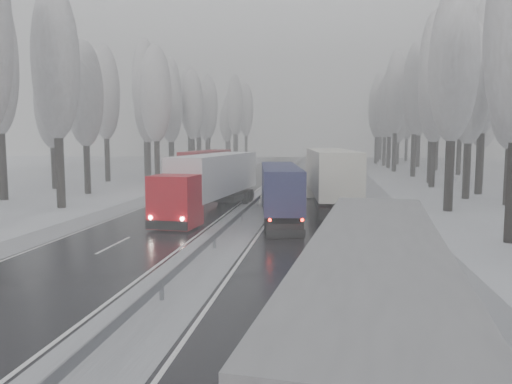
% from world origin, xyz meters
% --- Properties ---
extents(ground, '(260.00, 260.00, 0.00)m').
position_xyz_m(ground, '(0.00, 0.00, 0.00)').
color(ground, white).
rests_on(ground, ground).
extents(carriageway_right, '(7.50, 200.00, 0.03)m').
position_xyz_m(carriageway_right, '(5.25, 30.00, 0.01)').
color(carriageway_right, black).
rests_on(carriageway_right, ground).
extents(carriageway_left, '(7.50, 200.00, 0.03)m').
position_xyz_m(carriageway_left, '(-5.25, 30.00, 0.01)').
color(carriageway_left, black).
rests_on(carriageway_left, ground).
extents(median_slush, '(3.00, 200.00, 0.04)m').
position_xyz_m(median_slush, '(0.00, 30.00, 0.02)').
color(median_slush, '#ABADB3').
rests_on(median_slush, ground).
extents(shoulder_right, '(2.40, 200.00, 0.04)m').
position_xyz_m(shoulder_right, '(10.20, 30.00, 0.02)').
color(shoulder_right, '#ABADB3').
rests_on(shoulder_right, ground).
extents(shoulder_left, '(2.40, 200.00, 0.04)m').
position_xyz_m(shoulder_left, '(-10.20, 30.00, 0.02)').
color(shoulder_left, '#ABADB3').
rests_on(shoulder_left, ground).
extents(median_guardrail, '(0.12, 200.00, 0.76)m').
position_xyz_m(median_guardrail, '(0.00, 29.99, 0.60)').
color(median_guardrail, slate).
rests_on(median_guardrail, ground).
extents(tree_18, '(3.60, 3.60, 16.58)m').
position_xyz_m(tree_18, '(14.51, 27.03, 10.70)').
color(tree_18, black).
rests_on(tree_18, ground).
extents(tree_20, '(3.60, 3.60, 15.71)m').
position_xyz_m(tree_20, '(17.90, 35.17, 10.14)').
color(tree_20, black).
rests_on(tree_20, ground).
extents(tree_21, '(3.60, 3.60, 18.62)m').
position_xyz_m(tree_21, '(20.12, 39.17, 12.00)').
color(tree_21, black).
rests_on(tree_21, ground).
extents(tree_22, '(3.60, 3.60, 15.86)m').
position_xyz_m(tree_22, '(17.02, 45.60, 10.24)').
color(tree_22, black).
rests_on(tree_22, ground).
extents(tree_23, '(3.60, 3.60, 13.55)m').
position_xyz_m(tree_23, '(23.31, 49.60, 8.77)').
color(tree_23, black).
rests_on(tree_23, ground).
extents(tree_24, '(3.60, 3.60, 20.49)m').
position_xyz_m(tree_24, '(17.90, 51.02, 13.19)').
color(tree_24, black).
rests_on(tree_24, ground).
extents(tree_25, '(3.60, 3.60, 19.44)m').
position_xyz_m(tree_25, '(24.81, 55.02, 12.52)').
color(tree_25, black).
rests_on(tree_25, ground).
extents(tree_26, '(3.60, 3.60, 18.78)m').
position_xyz_m(tree_26, '(17.56, 61.27, 12.10)').
color(tree_26, black).
rests_on(tree_26, ground).
extents(tree_27, '(3.60, 3.60, 17.62)m').
position_xyz_m(tree_27, '(24.72, 65.27, 11.36)').
color(tree_27, black).
rests_on(tree_27, ground).
extents(tree_28, '(3.60, 3.60, 19.62)m').
position_xyz_m(tree_28, '(16.34, 71.95, 12.64)').
color(tree_28, black).
rests_on(tree_28, ground).
extents(tree_29, '(3.60, 3.60, 18.11)m').
position_xyz_m(tree_29, '(23.71, 75.95, 11.67)').
color(tree_29, black).
rests_on(tree_29, ground).
extents(tree_30, '(3.60, 3.60, 17.86)m').
position_xyz_m(tree_30, '(16.56, 81.70, 11.52)').
color(tree_30, black).
rests_on(tree_30, ground).
extents(tree_31, '(3.60, 3.60, 18.58)m').
position_xyz_m(tree_31, '(22.48, 85.70, 11.97)').
color(tree_31, black).
rests_on(tree_31, ground).
extents(tree_32, '(3.60, 3.60, 17.33)m').
position_xyz_m(tree_32, '(16.63, 89.21, 11.18)').
color(tree_32, black).
rests_on(tree_32, ground).
extents(tree_33, '(3.60, 3.60, 14.33)m').
position_xyz_m(tree_33, '(19.77, 93.21, 9.26)').
color(tree_33, black).
rests_on(tree_33, ground).
extents(tree_34, '(3.60, 3.60, 17.63)m').
position_xyz_m(tree_34, '(15.73, 96.32, 11.37)').
color(tree_34, black).
rests_on(tree_34, ground).
extents(tree_35, '(3.60, 3.60, 18.25)m').
position_xyz_m(tree_35, '(24.94, 100.32, 11.77)').
color(tree_35, black).
rests_on(tree_35, ground).
extents(tree_36, '(3.60, 3.60, 20.23)m').
position_xyz_m(tree_36, '(17.04, 106.16, 13.02)').
color(tree_36, black).
rests_on(tree_36, ground).
extents(tree_37, '(3.60, 3.60, 16.37)m').
position_xyz_m(tree_37, '(24.02, 110.16, 10.56)').
color(tree_37, black).
rests_on(tree_37, ground).
extents(tree_38, '(3.60, 3.60, 17.97)m').
position_xyz_m(tree_38, '(18.73, 116.73, 11.59)').
color(tree_38, black).
rests_on(tree_38, ground).
extents(tree_39, '(3.60, 3.60, 16.19)m').
position_xyz_m(tree_39, '(21.55, 120.73, 10.45)').
color(tree_39, black).
rests_on(tree_39, ground).
extents(tree_58, '(3.60, 3.60, 17.21)m').
position_xyz_m(tree_58, '(-15.13, 24.57, 11.10)').
color(tree_58, black).
rests_on(tree_58, ground).
extents(tree_60, '(3.60, 3.60, 14.84)m').
position_xyz_m(tree_60, '(-17.75, 34.20, 9.59)').
color(tree_60, black).
rests_on(tree_60, ground).
extents(tree_61, '(3.60, 3.60, 13.95)m').
position_xyz_m(tree_61, '(-23.52, 38.20, 9.02)').
color(tree_61, black).
rests_on(tree_61, ground).
extents(tree_62, '(3.60, 3.60, 16.04)m').
position_xyz_m(tree_62, '(-13.94, 43.73, 10.36)').
color(tree_62, black).
rests_on(tree_62, ground).
extents(tree_63, '(3.60, 3.60, 16.88)m').
position_xyz_m(tree_63, '(-21.85, 47.73, 10.89)').
color(tree_63, black).
rests_on(tree_63, ground).
extents(tree_64, '(3.60, 3.60, 15.42)m').
position_xyz_m(tree_64, '(-18.26, 52.71, 9.96)').
color(tree_64, black).
rests_on(tree_64, ground).
extents(tree_65, '(3.60, 3.60, 19.48)m').
position_xyz_m(tree_65, '(-20.05, 56.71, 12.55)').
color(tree_65, black).
rests_on(tree_65, ground).
extents(tree_66, '(3.60, 3.60, 15.23)m').
position_xyz_m(tree_66, '(-18.16, 62.35, 9.84)').
color(tree_66, black).
rests_on(tree_66, ground).
extents(tree_67, '(3.60, 3.60, 17.09)m').
position_xyz_m(tree_67, '(-19.54, 66.35, 11.03)').
color(tree_67, black).
rests_on(tree_67, ground).
extents(tree_68, '(3.60, 3.60, 16.65)m').
position_xyz_m(tree_68, '(-16.58, 69.11, 10.75)').
color(tree_68, black).
rests_on(tree_68, ground).
extents(tree_69, '(3.60, 3.60, 19.35)m').
position_xyz_m(tree_69, '(-21.42, 73.11, 12.46)').
color(tree_69, black).
rests_on(tree_69, ground).
extents(tree_70, '(3.60, 3.60, 17.09)m').
position_xyz_m(tree_70, '(-16.33, 79.19, 11.03)').
color(tree_70, black).
rests_on(tree_70, ground).
extents(tree_71, '(3.60, 3.60, 19.61)m').
position_xyz_m(tree_71, '(-21.09, 83.19, 12.63)').
color(tree_71, black).
rests_on(tree_71, ground).
extents(tree_72, '(3.60, 3.60, 15.11)m').
position_xyz_m(tree_72, '(-18.93, 88.54, 9.76)').
color(tree_72, black).
rests_on(tree_72, ground).
extents(tree_73, '(3.60, 3.60, 17.22)m').
position_xyz_m(tree_73, '(-21.82, 92.54, 11.11)').
color(tree_73, black).
rests_on(tree_73, ground).
extents(tree_74, '(3.60, 3.60, 19.68)m').
position_xyz_m(tree_74, '(-15.07, 99.33, 12.67)').
color(tree_74, black).
rests_on(tree_74, ground).
extents(tree_75, '(3.60, 3.60, 18.60)m').
position_xyz_m(tree_75, '(-24.20, 103.33, 11.99)').
color(tree_75, black).
rests_on(tree_75, ground).
extents(tree_76, '(3.60, 3.60, 18.55)m').
position_xyz_m(tree_76, '(-14.05, 108.72, 11.95)').
color(tree_76, black).
rests_on(tree_76, ground).
extents(tree_77, '(3.60, 3.60, 14.32)m').
position_xyz_m(tree_77, '(-19.66, 112.72, 9.26)').
color(tree_77, black).
rests_on(tree_77, ground).
extents(tree_78, '(3.60, 3.60, 19.55)m').
position_xyz_m(tree_78, '(-17.56, 115.31, 12.59)').
color(tree_78, black).
rests_on(tree_78, ground).
extents(tree_79, '(3.60, 3.60, 17.07)m').
position_xyz_m(tree_79, '(-20.33, 119.31, 11.01)').
color(tree_79, black).
rests_on(tree_79, ground).
extents(truck_grey_tarp, '(3.71, 14.46, 3.68)m').
position_xyz_m(truck_grey_tarp, '(6.49, -1.32, 2.15)').
color(truck_grey_tarp, '#4D4D52').
rests_on(truck_grey_tarp, ground).
extents(truck_blue_box, '(4.17, 14.35, 3.65)m').
position_xyz_m(truck_blue_box, '(2.31, 21.61, 2.13)').
color(truck_blue_box, navy).
rests_on(truck_blue_box, ground).
extents(truck_cream_box, '(4.42, 17.95, 4.57)m').
position_xyz_m(truck_cream_box, '(5.64, 27.17, 2.67)').
color(truck_cream_box, beige).
rests_on(truck_cream_box, ground).
extents(box_truck_distant, '(2.43, 7.60, 2.83)m').
position_xyz_m(box_truck_distant, '(4.18, 78.24, 1.44)').
color(box_truck_distant, '#B2B4B9').
rests_on(box_truck_distant, ground).
extents(truck_red_white, '(4.31, 16.70, 4.25)m').
position_xyz_m(truck_red_white, '(-2.78, 23.57, 2.48)').
color(truck_red_white, '#AC0913').
rests_on(truck_red_white, ground).
extents(truck_red_red, '(3.43, 15.69, 3.99)m').
position_xyz_m(truck_red_red, '(-8.19, 42.83, 2.33)').
color(truck_red_red, '#BA0A10').
rests_on(truck_red_red, ground).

